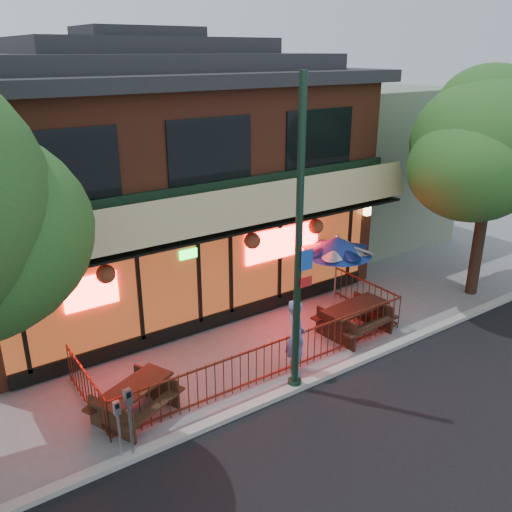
# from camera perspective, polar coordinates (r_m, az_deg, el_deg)

# --- Properties ---
(ground) EXTENTS (80.00, 80.00, 0.00)m
(ground) POSITION_cam_1_polar(r_m,az_deg,el_deg) (13.25, 2.96, -12.82)
(ground) COLOR gray
(ground) RESTS_ON ground
(curb) EXTENTS (80.00, 0.25, 0.12)m
(curb) POSITION_cam_1_polar(r_m,az_deg,el_deg) (12.89, 4.35, -13.59)
(curb) COLOR #999993
(curb) RESTS_ON ground
(restaurant_building) EXTENTS (12.96, 9.49, 8.05)m
(restaurant_building) POSITION_cam_1_polar(r_m,az_deg,el_deg) (17.49, -11.30, 9.87)
(restaurant_building) COLOR brown
(restaurant_building) RESTS_ON ground
(neighbor_building) EXTENTS (6.00, 7.00, 6.00)m
(neighbor_building) POSITION_cam_1_polar(r_m,az_deg,el_deg) (23.17, 9.30, 9.79)
(neighbor_building) COLOR slate
(neighbor_building) RESTS_ON ground
(patio_fence) EXTENTS (8.44, 2.62, 1.00)m
(patio_fence) POSITION_cam_1_polar(r_m,az_deg,el_deg) (13.25, 1.67, -9.57)
(patio_fence) COLOR #4F1D11
(patio_fence) RESTS_ON ground
(street_light) EXTENTS (0.43, 0.32, 7.00)m
(street_light) POSITION_cam_1_polar(r_m,az_deg,el_deg) (11.51, 4.47, -0.56)
(street_light) COLOR black
(street_light) RESTS_ON ground
(street_tree_right) EXTENTS (4.80, 4.80, 7.02)m
(street_tree_right) POSITION_cam_1_polar(r_m,az_deg,el_deg) (17.67, 23.66, 11.40)
(street_tree_right) COLOR #302318
(street_tree_right) RESTS_ON ground
(picnic_table_left) EXTENTS (2.12, 1.91, 0.74)m
(picnic_table_left) POSITION_cam_1_polar(r_m,az_deg,el_deg) (12.09, -12.65, -14.25)
(picnic_table_left) COLOR #3B2315
(picnic_table_left) RESTS_ON ground
(picnic_table_right) EXTENTS (2.04, 1.62, 0.83)m
(picnic_table_right) POSITION_cam_1_polar(r_m,az_deg,el_deg) (15.16, 10.36, -6.15)
(picnic_table_right) COLOR black
(picnic_table_right) RESTS_ON ground
(patio_umbrella) EXTENTS (2.05, 2.05, 2.34)m
(patio_umbrella) POSITION_cam_1_polar(r_m,az_deg,el_deg) (15.98, 8.53, 1.09)
(patio_umbrella) COLOR gray
(patio_umbrella) RESTS_ON ground
(pedestrian) EXTENTS (0.70, 0.83, 1.94)m
(pedestrian) POSITION_cam_1_polar(r_m,az_deg,el_deg) (13.03, 4.22, -8.48)
(pedestrian) COLOR #536BA6
(pedestrian) RESTS_ON ground
(parking_meter_near) EXTENTS (0.16, 0.14, 1.56)m
(parking_meter_near) POSITION_cam_1_polar(r_m,az_deg,el_deg) (10.70, -13.19, -15.74)
(parking_meter_near) COLOR gray
(parking_meter_near) RESTS_ON ground
(parking_meter_far) EXTENTS (0.12, 0.11, 1.33)m
(parking_meter_far) POSITION_cam_1_polar(r_m,az_deg,el_deg) (10.81, -14.31, -16.47)
(parking_meter_far) COLOR #A0A2A9
(parking_meter_far) RESTS_ON ground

